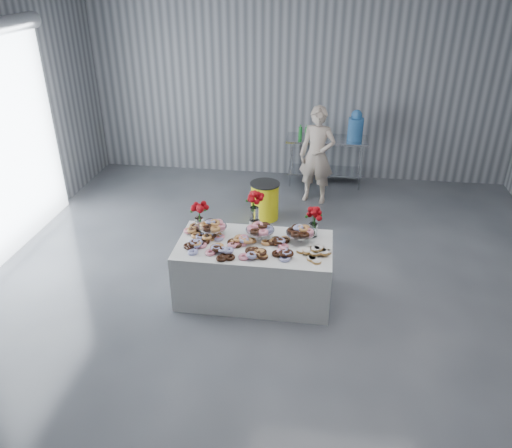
{
  "coord_description": "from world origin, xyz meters",
  "views": [
    {
      "loc": [
        0.49,
        -4.94,
        3.83
      ],
      "look_at": [
        -0.28,
        0.59,
        0.87
      ],
      "focal_mm": 35.0,
      "sensor_mm": 36.0,
      "label": 1
    }
  ],
  "objects": [
    {
      "name": "ground",
      "position": [
        0.0,
        0.0,
        0.0
      ],
      "size": [
        9.0,
        9.0,
        0.0
      ],
      "primitive_type": "plane",
      "color": "#393B41",
      "rests_on": "ground"
    },
    {
      "name": "room_walls",
      "position": [
        -0.27,
        0.07,
        2.64
      ],
      "size": [
        8.04,
        9.04,
        4.02
      ],
      "color": "gray",
      "rests_on": "ground"
    },
    {
      "name": "display_table",
      "position": [
        -0.26,
        0.29,
        0.38
      ],
      "size": [
        1.9,
        1.0,
        0.75
      ],
      "primitive_type": "cube",
      "rotation": [
        0.0,
        0.0,
        0.0
      ],
      "color": "silver",
      "rests_on": "ground"
    },
    {
      "name": "prep_table",
      "position": [
        0.56,
        4.1,
        0.62
      ],
      "size": [
        1.5,
        0.6,
        0.9
      ],
      "color": "silver",
      "rests_on": "ground"
    },
    {
      "name": "donut_mounds",
      "position": [
        -0.26,
        0.24,
        0.8
      ],
      "size": [
        1.81,
        0.8,
        0.09
      ],
      "primitive_type": null,
      "rotation": [
        0.0,
        0.0,
        0.0
      ],
      "color": "#CA7849",
      "rests_on": "display_table"
    },
    {
      "name": "cake_stand_left",
      "position": [
        -0.81,
        0.44,
        0.89
      ],
      "size": [
        0.36,
        0.36,
        0.17
      ],
      "color": "silver",
      "rests_on": "display_table"
    },
    {
      "name": "cake_stand_mid",
      "position": [
        -0.21,
        0.44,
        0.89
      ],
      "size": [
        0.36,
        0.36,
        0.17
      ],
      "color": "silver",
      "rests_on": "display_table"
    },
    {
      "name": "cake_stand_right",
      "position": [
        0.29,
        0.44,
        0.89
      ],
      "size": [
        0.36,
        0.36,
        0.17
      ],
      "color": "silver",
      "rests_on": "display_table"
    },
    {
      "name": "danish_pile",
      "position": [
        0.49,
        0.14,
        0.81
      ],
      "size": [
        0.48,
        0.48,
        0.11
      ],
      "primitive_type": null,
      "color": "silver",
      "rests_on": "display_table"
    },
    {
      "name": "bouquet_left",
      "position": [
        -1.01,
        0.54,
        1.05
      ],
      "size": [
        0.26,
        0.26,
        0.42
      ],
      "color": "white",
      "rests_on": "display_table"
    },
    {
      "name": "bouquet_right",
      "position": [
        0.44,
        0.59,
        1.05
      ],
      "size": [
        0.26,
        0.26,
        0.42
      ],
      "color": "white",
      "rests_on": "display_table"
    },
    {
      "name": "bouquet_center",
      "position": [
        -0.31,
        0.64,
        1.13
      ],
      "size": [
        0.26,
        0.26,
        0.57
      ],
      "color": "silver",
      "rests_on": "display_table"
    },
    {
      "name": "water_jug",
      "position": [
        1.06,
        4.1,
        1.15
      ],
      "size": [
        0.28,
        0.28,
        0.55
      ],
      "color": "#3C82CE",
      "rests_on": "prep_table"
    },
    {
      "name": "drink_bottles",
      "position": [
        0.24,
        4.0,
        1.04
      ],
      "size": [
        0.54,
        0.08,
        0.27
      ],
      "primitive_type": null,
      "color": "#268C33",
      "rests_on": "prep_table"
    },
    {
      "name": "person",
      "position": [
        0.4,
        3.28,
        0.85
      ],
      "size": [
        0.7,
        0.54,
        1.7
      ],
      "primitive_type": "imported",
      "rotation": [
        0.0,
        0.0,
        -0.24
      ],
      "color": "#CC8C93",
      "rests_on": "ground"
    },
    {
      "name": "trash_barrel",
      "position": [
        -0.4,
        2.46,
        0.32
      ],
      "size": [
        0.49,
        0.49,
        0.63
      ],
      "rotation": [
        0.0,
        0.0,
        -0.1
      ],
      "color": "yellow",
      "rests_on": "ground"
    }
  ]
}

